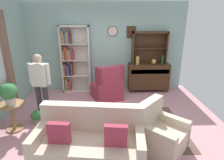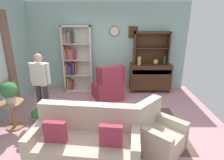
{
  "view_description": "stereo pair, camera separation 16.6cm",
  "coord_description": "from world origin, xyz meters",
  "px_view_note": "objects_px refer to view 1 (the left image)",
  "views": [
    {
      "loc": [
        -0.05,
        -3.87,
        2.34
      ],
      "look_at": [
        0.1,
        0.2,
        0.95
      ],
      "focal_mm": 29.74,
      "sensor_mm": 36.0,
      "label": 1
    },
    {
      "loc": [
        0.11,
        -3.87,
        2.34
      ],
      "look_at": [
        0.1,
        0.2,
        0.95
      ],
      "focal_mm": 29.74,
      "sensor_mm": 36.0,
      "label": 2
    }
  ],
  "objects_px": {
    "sideboard": "(148,76)",
    "book_stack": "(92,108)",
    "armchair_floral": "(160,133)",
    "sideboard_hutch": "(150,43)",
    "couch_floral": "(90,143)",
    "person_reading": "(40,82)",
    "coffee_table": "(98,113)",
    "plant_stand": "(12,114)",
    "potted_plant_small": "(37,116)",
    "wingback_chair": "(108,87)",
    "vase_round": "(154,62)",
    "bottle_wine": "(162,60)",
    "potted_plant_large": "(9,92)",
    "bookshelf": "(73,60)",
    "vase_tall": "(138,60)"
  },
  "relations": [
    {
      "from": "coffee_table",
      "to": "wingback_chair",
      "type": "bearing_deg",
      "value": 80.91
    },
    {
      "from": "coffee_table",
      "to": "bookshelf",
      "type": "bearing_deg",
      "value": 110.67
    },
    {
      "from": "couch_floral",
      "to": "book_stack",
      "type": "relative_size",
      "value": 8.8
    },
    {
      "from": "armchair_floral",
      "to": "potted_plant_large",
      "type": "distance_m",
      "value": 3.09
    },
    {
      "from": "bottle_wine",
      "to": "coffee_table",
      "type": "distance_m",
      "value": 2.93
    },
    {
      "from": "sideboard",
      "to": "person_reading",
      "type": "bearing_deg",
      "value": -151.15
    },
    {
      "from": "armchair_floral",
      "to": "vase_tall",
      "type": "bearing_deg",
      "value": 89.64
    },
    {
      "from": "plant_stand",
      "to": "person_reading",
      "type": "xyz_separation_m",
      "value": [
        0.48,
        0.53,
        0.53
      ]
    },
    {
      "from": "vase_round",
      "to": "bottle_wine",
      "type": "height_order",
      "value": "bottle_wine"
    },
    {
      "from": "sideboard",
      "to": "bottle_wine",
      "type": "height_order",
      "value": "bottle_wine"
    },
    {
      "from": "bottle_wine",
      "to": "wingback_chair",
      "type": "xyz_separation_m",
      "value": [
        -1.73,
        -0.55,
        -0.68
      ]
    },
    {
      "from": "wingback_chair",
      "to": "potted_plant_small",
      "type": "relative_size",
      "value": 3.24
    },
    {
      "from": "couch_floral",
      "to": "bottle_wine",
      "type": "bearing_deg",
      "value": 55.29
    },
    {
      "from": "wingback_chair",
      "to": "coffee_table",
      "type": "height_order",
      "value": "wingback_chair"
    },
    {
      "from": "sideboard_hutch",
      "to": "coffee_table",
      "type": "xyz_separation_m",
      "value": [
        -1.58,
        -2.25,
        -1.21
      ]
    },
    {
      "from": "bookshelf",
      "to": "sideboard_hutch",
      "type": "height_order",
      "value": "bookshelf"
    },
    {
      "from": "bottle_wine",
      "to": "bookshelf",
      "type": "bearing_deg",
      "value": 176.5
    },
    {
      "from": "vase_tall",
      "to": "armchair_floral",
      "type": "height_order",
      "value": "vase_tall"
    },
    {
      "from": "vase_tall",
      "to": "potted_plant_small",
      "type": "xyz_separation_m",
      "value": [
        -2.6,
        -1.84,
        -0.86
      ]
    },
    {
      "from": "armchair_floral",
      "to": "plant_stand",
      "type": "relative_size",
      "value": 1.76
    },
    {
      "from": "potted_plant_large",
      "to": "potted_plant_small",
      "type": "relative_size",
      "value": 1.41
    },
    {
      "from": "coffee_table",
      "to": "bottle_wine",
      "type": "bearing_deg",
      "value": 46.1
    },
    {
      "from": "bottle_wine",
      "to": "person_reading",
      "type": "relative_size",
      "value": 0.18
    },
    {
      "from": "sideboard",
      "to": "book_stack",
      "type": "relative_size",
      "value": 6.06
    },
    {
      "from": "potted_plant_large",
      "to": "vase_tall",
      "type": "bearing_deg",
      "value": 35.08
    },
    {
      "from": "person_reading",
      "to": "vase_round",
      "type": "bearing_deg",
      "value": 26.82
    },
    {
      "from": "wingback_chair",
      "to": "coffee_table",
      "type": "relative_size",
      "value": 1.31
    },
    {
      "from": "sideboard",
      "to": "plant_stand",
      "type": "relative_size",
      "value": 2.12
    },
    {
      "from": "sideboard",
      "to": "vase_tall",
      "type": "xyz_separation_m",
      "value": [
        -0.39,
        -0.08,
        0.54
      ]
    },
    {
      "from": "couch_floral",
      "to": "person_reading",
      "type": "relative_size",
      "value": 1.21
    },
    {
      "from": "sideboard",
      "to": "vase_tall",
      "type": "relative_size",
      "value": 5.05
    },
    {
      "from": "bottle_wine",
      "to": "coffee_table",
      "type": "relative_size",
      "value": 0.36
    },
    {
      "from": "wingback_chair",
      "to": "person_reading",
      "type": "distance_m",
      "value": 1.92
    },
    {
      "from": "plant_stand",
      "to": "sideboard_hutch",
      "type": "bearing_deg",
      "value": 33.46
    },
    {
      "from": "armchair_floral",
      "to": "potted_plant_small",
      "type": "height_order",
      "value": "armchair_floral"
    },
    {
      "from": "bottle_wine",
      "to": "plant_stand",
      "type": "xyz_separation_m",
      "value": [
        -3.79,
        -2.05,
        -0.68
      ]
    },
    {
      "from": "sideboard",
      "to": "coffee_table",
      "type": "height_order",
      "value": "sideboard"
    },
    {
      "from": "sideboard_hutch",
      "to": "potted_plant_large",
      "type": "relative_size",
      "value": 2.41
    },
    {
      "from": "bookshelf",
      "to": "sideboard",
      "type": "bearing_deg",
      "value": -1.96
    },
    {
      "from": "sideboard_hutch",
      "to": "coffee_table",
      "type": "distance_m",
      "value": 3.0
    },
    {
      "from": "sideboard_hutch",
      "to": "bottle_wine",
      "type": "height_order",
      "value": "sideboard_hutch"
    },
    {
      "from": "sideboard",
      "to": "person_reading",
      "type": "height_order",
      "value": "person_reading"
    },
    {
      "from": "potted_plant_large",
      "to": "potted_plant_small",
      "type": "height_order",
      "value": "potted_plant_large"
    },
    {
      "from": "wingback_chair",
      "to": "potted_plant_small",
      "type": "height_order",
      "value": "wingback_chair"
    },
    {
      "from": "vase_tall",
      "to": "couch_floral",
      "type": "xyz_separation_m",
      "value": [
        -1.29,
        -3.0,
        -0.74
      ]
    },
    {
      "from": "person_reading",
      "to": "coffee_table",
      "type": "xyz_separation_m",
      "value": [
        1.34,
        -0.53,
        -0.55
      ]
    },
    {
      "from": "sideboard",
      "to": "wingback_chair",
      "type": "distance_m",
      "value": 1.49
    },
    {
      "from": "armchair_floral",
      "to": "sideboard_hutch",
      "type": "bearing_deg",
      "value": 82.1
    },
    {
      "from": "sideboard",
      "to": "vase_round",
      "type": "distance_m",
      "value": 0.52
    },
    {
      "from": "couch_floral",
      "to": "person_reading",
      "type": "xyz_separation_m",
      "value": [
        -1.24,
        1.47,
        0.59
      ]
    }
  ]
}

